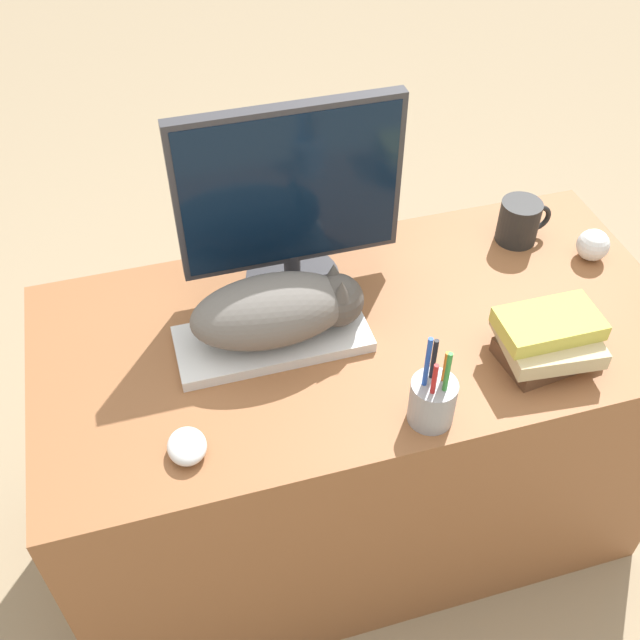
% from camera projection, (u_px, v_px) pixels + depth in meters
% --- Properties ---
extents(ground_plane, '(12.00, 12.00, 0.00)m').
position_uv_depth(ground_plane, '(392.00, 625.00, 1.82)').
color(ground_plane, '#998466').
extents(desk, '(1.33, 0.64, 0.72)m').
position_uv_depth(desk, '(356.00, 433.00, 1.79)').
color(desk, brown).
rests_on(desk, ground_plane).
extents(keyboard, '(0.39, 0.16, 0.02)m').
position_uv_depth(keyboard, '(273.00, 339.00, 1.50)').
color(keyboard, silver).
rests_on(keyboard, desk).
extents(cat, '(0.34, 0.16, 0.13)m').
position_uv_depth(cat, '(282.00, 309.00, 1.45)').
color(cat, '#66605B').
rests_on(cat, keyboard).
extents(monitor, '(0.46, 0.20, 0.42)m').
position_uv_depth(monitor, '(290.00, 198.00, 1.48)').
color(monitor, '#333338').
rests_on(monitor, desk).
extents(computer_mouse, '(0.07, 0.08, 0.04)m').
position_uv_depth(computer_mouse, '(187.00, 446.00, 1.30)').
color(computer_mouse, silver).
rests_on(computer_mouse, desk).
extents(coffee_mug, '(0.13, 0.09, 0.10)m').
position_uv_depth(coffee_mug, '(520.00, 221.00, 1.71)').
color(coffee_mug, black).
rests_on(coffee_mug, desk).
extents(pen_cup, '(0.08, 0.08, 0.21)m').
position_uv_depth(pen_cup, '(432.00, 400.00, 1.33)').
color(pen_cup, '#939399').
rests_on(pen_cup, desk).
extents(baseball, '(0.07, 0.07, 0.07)m').
position_uv_depth(baseball, '(593.00, 245.00, 1.67)').
color(baseball, silver).
rests_on(baseball, desk).
extents(book_stack, '(0.21, 0.18, 0.11)m').
position_uv_depth(book_stack, '(548.00, 339.00, 1.44)').
color(book_stack, brown).
rests_on(book_stack, desk).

